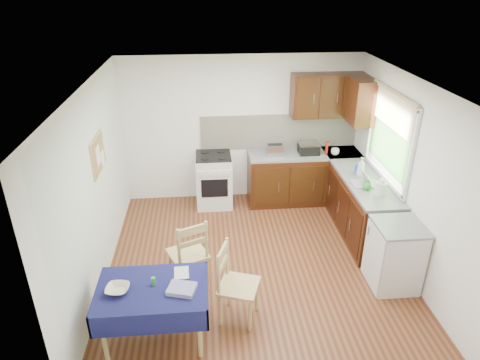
{
  "coord_description": "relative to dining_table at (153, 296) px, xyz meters",
  "views": [
    {
      "loc": [
        -0.64,
        -4.79,
        3.65
      ],
      "look_at": [
        -0.19,
        0.3,
        1.17
      ],
      "focal_mm": 32.0,
      "sensor_mm": 36.0,
      "label": 1
    }
  ],
  "objects": [
    {
      "name": "floor",
      "position": [
        1.24,
        1.22,
        -0.6
      ],
      "size": [
        4.2,
        4.2,
        0.0
      ],
      "primitive_type": "plane",
      "color": "#532516",
      "rests_on": "ground"
    },
    {
      "name": "ceiling",
      "position": [
        1.24,
        1.22,
        1.9
      ],
      "size": [
        4.0,
        4.2,
        0.02
      ],
      "primitive_type": "cube",
      "color": "white",
      "rests_on": "wall_back"
    },
    {
      "name": "wall_back",
      "position": [
        1.24,
        3.32,
        0.65
      ],
      "size": [
        4.0,
        0.02,
        2.5
      ],
      "primitive_type": "cube",
      "color": "white",
      "rests_on": "ground"
    },
    {
      "name": "wall_front",
      "position": [
        1.24,
        -0.88,
        0.65
      ],
      "size": [
        4.0,
        0.02,
        2.5
      ],
      "primitive_type": "cube",
      "color": "white",
      "rests_on": "ground"
    },
    {
      "name": "wall_left",
      "position": [
        -0.76,
        1.22,
        0.65
      ],
      "size": [
        0.02,
        4.2,
        2.5
      ],
      "primitive_type": "cube",
      "color": "white",
      "rests_on": "ground"
    },
    {
      "name": "wall_right",
      "position": [
        3.24,
        1.22,
        0.65
      ],
      "size": [
        0.02,
        4.2,
        2.5
      ],
      "primitive_type": "cube",
      "color": "white",
      "rests_on": "ground"
    },
    {
      "name": "base_cabinets",
      "position": [
        2.6,
        2.47,
        -0.17
      ],
      "size": [
        1.9,
        2.3,
        0.86
      ],
      "color": "black",
      "rests_on": "ground"
    },
    {
      "name": "worktop_back",
      "position": [
        2.29,
        3.02,
        0.28
      ],
      "size": [
        1.9,
        0.6,
        0.04
      ],
      "primitive_type": "cube",
      "color": "slate",
      "rests_on": "base_cabinets"
    },
    {
      "name": "worktop_right",
      "position": [
        2.94,
        1.87,
        0.28
      ],
      "size": [
        0.6,
        1.7,
        0.04
      ],
      "primitive_type": "cube",
      "color": "slate",
      "rests_on": "base_cabinets"
    },
    {
      "name": "worktop_corner",
      "position": [
        2.94,
        3.02,
        0.28
      ],
      "size": [
        0.6,
        0.6,
        0.04
      ],
      "primitive_type": "cube",
      "color": "slate",
      "rests_on": "base_cabinets"
    },
    {
      "name": "splashback",
      "position": [
        1.89,
        3.3,
        0.6
      ],
      "size": [
        2.7,
        0.02,
        0.6
      ],
      "primitive_type": "cube",
      "color": "#F3E6CE",
      "rests_on": "wall_back"
    },
    {
      "name": "upper_cabinets",
      "position": [
        2.77,
        3.02,
        1.25
      ],
      "size": [
        1.2,
        0.85,
        0.7
      ],
      "color": "black",
      "rests_on": "wall_back"
    },
    {
      "name": "stove",
      "position": [
        0.74,
        3.02,
        -0.14
      ],
      "size": [
        0.6,
        0.61,
        0.92
      ],
      "color": "silver",
      "rests_on": "ground"
    },
    {
      "name": "window",
      "position": [
        3.21,
        1.92,
        1.05
      ],
      "size": [
        0.04,
        1.48,
        1.26
      ],
      "color": "#285422",
      "rests_on": "wall_right"
    },
    {
      "name": "fridge",
      "position": [
        2.94,
        0.67,
        -0.15
      ],
      "size": [
        0.58,
        0.6,
        0.89
      ],
      "color": "silver",
      "rests_on": "ground"
    },
    {
      "name": "corkboard",
      "position": [
        -0.73,
        1.52,
        1.0
      ],
      "size": [
        0.04,
        0.62,
        0.47
      ],
      "color": "tan",
      "rests_on": "wall_left"
    },
    {
      "name": "dining_table",
      "position": [
        0.0,
        0.0,
        0.0
      ],
      "size": [
        1.16,
        0.79,
        0.7
      ],
      "rotation": [
        0.0,
        0.0,
        -0.37
      ],
      "color": "#101540",
      "rests_on": "ground"
    },
    {
      "name": "chair_far",
      "position": [
        0.36,
        0.84,
        -0.07
      ],
      "size": [
        0.58,
        0.58,
        1.0
      ],
      "rotation": [
        0.0,
        0.0,
        3.56
      ],
      "color": "tan",
      "rests_on": "ground"
    },
    {
      "name": "chair_near",
      "position": [
        0.88,
        0.25,
        -0.09
      ],
      "size": [
        0.54,
        0.54,
        0.96
      ],
      "rotation": [
        0.0,
        0.0,
        1.24
      ],
      "color": "tan",
      "rests_on": "ground"
    },
    {
      "name": "toaster",
      "position": [
        1.76,
        2.96,
        0.4
      ],
      "size": [
        0.27,
        0.17,
        0.21
      ],
      "rotation": [
        0.0,
        0.0,
        -0.03
      ],
      "color": "#ADADB2",
      "rests_on": "worktop_back"
    },
    {
      "name": "sandwich_press",
      "position": [
        2.35,
        3.0,
        0.4
      ],
      "size": [
        0.33,
        0.29,
        0.19
      ],
      "rotation": [
        0.0,
        0.0,
        -0.07
      ],
      "color": "black",
      "rests_on": "worktop_back"
    },
    {
      "name": "sauce_bottle",
      "position": [
        2.64,
        2.95,
        0.41
      ],
      "size": [
        0.05,
        0.05,
        0.22
      ],
      "primitive_type": "cylinder",
      "color": "red",
      "rests_on": "worktop_back"
    },
    {
      "name": "yellow_packet",
      "position": [
        2.44,
        3.19,
        0.37
      ],
      "size": [
        0.11,
        0.08,
        0.14
      ],
      "primitive_type": "cube",
      "rotation": [
        0.0,
        0.0,
        -0.09
      ],
      "color": "gold",
      "rests_on": "worktop_back"
    },
    {
      "name": "dish_rack",
      "position": [
        2.89,
        1.76,
        0.33
      ],
      "size": [
        0.37,
        0.28,
        0.18
      ],
      "rotation": [
        0.0,
        0.0,
        -0.11
      ],
      "color": "#939398",
      "rests_on": "worktop_right"
    },
    {
      "name": "kettle",
      "position": [
        2.98,
        1.44,
        0.42
      ],
      "size": [
        0.15,
        0.15,
        0.25
      ],
      "color": "silver",
      "rests_on": "worktop_right"
    },
    {
      "name": "cup",
      "position": [
        2.78,
        2.9,
        0.36
      ],
      "size": [
        0.18,
        0.18,
        0.11
      ],
      "primitive_type": "imported",
      "rotation": [
        0.0,
        0.0,
        0.43
      ],
      "color": "white",
      "rests_on": "worktop_back"
    },
    {
      "name": "soap_bottle_a",
      "position": [
        2.92,
        2.06,
        0.45
      ],
      "size": [
        0.16,
        0.16,
        0.29
      ],
      "primitive_type": "imported",
      "rotation": [
        0.0,
        0.0,
        0.58
      ],
      "color": "silver",
      "rests_on": "worktop_right"
    },
    {
      "name": "soap_bottle_b",
      "position": [
        2.92,
        2.16,
        0.4
      ],
      "size": [
        0.12,
        0.12,
        0.18
      ],
      "primitive_type": "imported",
      "rotation": [
        0.0,
        0.0,
        2.41
      ],
      "color": "blue",
      "rests_on": "worktop_right"
    },
    {
      "name": "soap_bottle_c",
      "position": [
        2.85,
        1.6,
        0.39
      ],
      "size": [
        0.18,
        0.18,
        0.16
      ],
      "primitive_type": "imported",
      "rotation": [
        0.0,
        0.0,
        3.68
      ],
      "color": "green",
      "rests_on": "worktop_right"
    },
    {
      "name": "plate_bowl",
      "position": [
        -0.34,
        -0.03,
        0.13
      ],
      "size": [
        0.27,
        0.27,
        0.06
      ],
      "primitive_type": "imported",
      "rotation": [
        0.0,
        0.0,
        -0.14
      ],
      "color": "beige",
      "rests_on": "dining_table"
    },
    {
      "name": "book",
      "position": [
        0.22,
        0.2,
        0.11
      ],
      "size": [
        0.17,
        0.23,
        0.02
      ],
      "primitive_type": "imported",
      "rotation": [
        0.0,
        0.0,
        0.05
      ],
      "color": "white",
      "rests_on": "dining_table"
    },
    {
      "name": "spice_jar",
      "position": [
        0.02,
        0.05,
        0.15
      ],
      "size": [
        0.05,
        0.05,
        0.09
      ],
      "primitive_type": "cylinder",
      "color": "green",
      "rests_on": "dining_table"
    },
    {
      "name": "tea_towel",
      "position": [
        0.31,
        -0.08,
        0.13
      ],
      "size": [
        0.33,
        0.29,
        0.05
      ],
      "primitive_type": "cube",
      "rotation": [
        0.0,
        0.0,
        -0.28
      ],
      "color": "navy",
      "rests_on": "dining_table"
    }
  ]
}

